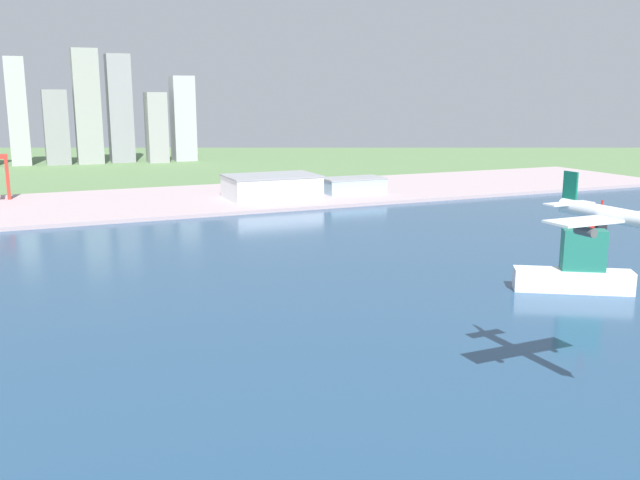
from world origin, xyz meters
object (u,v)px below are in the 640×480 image
Objects in this scene: warehouse_annex at (353,185)px; airplane_landing at (623,218)px; ferry_boat at (577,270)px; warehouse_main at (272,186)px; tugboat_small at (600,218)px.

airplane_landing is at bearing -106.91° from warehouse_annex.
ferry_boat is 267.73m from warehouse_main.
airplane_landing is 0.95× the size of ferry_boat.
tugboat_small is (183.69, 184.70, -43.14)m from airplane_landing.
airplane_landing is 264.04m from tugboat_small.
warehouse_annex is at bearing 73.09° from airplane_landing.
ferry_boat is at bearing -97.58° from warehouse_annex.
ferry_boat is 268.03m from warehouse_annex.
ferry_boat reaches higher than warehouse_main.
ferry_boat reaches higher than tugboat_small.
ferry_boat is 0.91× the size of warehouse_annex.
warehouse_annex is (106.62, 350.66, -39.37)m from airplane_landing.
tugboat_small is 0.46× the size of warehouse_annex.
tugboat_small is at bearing 45.16° from airplane_landing.
airplane_landing is at bearing -96.91° from warehouse_main.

